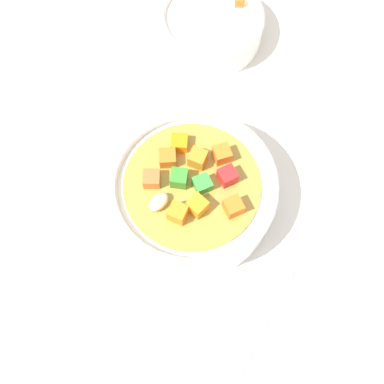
% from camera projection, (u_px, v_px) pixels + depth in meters
% --- Properties ---
extents(ground_plane, '(1.40, 1.40, 0.02)m').
position_uv_depth(ground_plane, '(192.00, 204.00, 0.57)').
color(ground_plane, silver).
extents(soup_bowl_main, '(0.19, 0.19, 0.07)m').
position_uv_depth(soup_bowl_main, '(192.00, 191.00, 0.53)').
color(soup_bowl_main, white).
rests_on(soup_bowl_main, ground_plane).
extents(spoon, '(0.08, 0.22, 0.01)m').
position_uv_depth(spoon, '(290.00, 276.00, 0.52)').
color(spoon, silver).
rests_on(spoon, ground_plane).
extents(side_bowl_small, '(0.14, 0.14, 0.05)m').
position_uv_depth(side_bowl_small, '(210.00, 25.00, 0.63)').
color(side_bowl_small, white).
rests_on(side_bowl_small, ground_plane).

